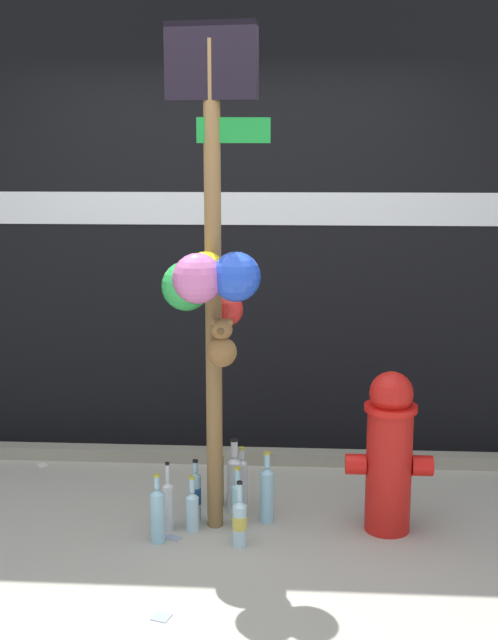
# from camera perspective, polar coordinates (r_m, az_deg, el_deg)

# --- Properties ---
(ground_plane) EXTENTS (14.00, 14.00, 0.00)m
(ground_plane) POSITION_cam_1_polar(r_m,az_deg,el_deg) (4.12, -2.89, -16.18)
(ground_plane) COLOR #ADA899
(building_wall) EXTENTS (10.00, 0.21, 3.24)m
(building_wall) POSITION_cam_1_polar(r_m,az_deg,el_deg) (5.29, -1.07, 8.21)
(building_wall) COLOR black
(building_wall) RESTS_ON ground_plane
(curb_strip) EXTENTS (8.00, 0.12, 0.08)m
(curb_strip) POSITION_cam_1_polar(r_m,az_deg,el_deg) (5.27, -1.33, -9.42)
(curb_strip) COLOR gray
(curb_strip) RESTS_ON ground_plane
(memorial_post) EXTENTS (0.55, 0.57, 2.52)m
(memorial_post) POSITION_cam_1_polar(r_m,az_deg,el_deg) (4.00, -2.75, 4.31)
(memorial_post) COLOR olive
(memorial_post) RESTS_ON ground_plane
(fire_hydrant) EXTENTS (0.44, 0.27, 0.85)m
(fire_hydrant) POSITION_cam_1_polar(r_m,az_deg,el_deg) (4.29, 9.74, -9.00)
(fire_hydrant) COLOR red
(fire_hydrant) RESTS_ON ground_plane
(bottle_0) EXTENTS (0.06, 0.06, 0.33)m
(bottle_0) POSITION_cam_1_polar(r_m,az_deg,el_deg) (4.35, -0.81, -12.61)
(bottle_0) COLOR #93CCE0
(bottle_0) RESTS_ON ground_plane
(bottle_1) EXTENTS (0.06, 0.06, 0.37)m
(bottle_1) POSITION_cam_1_polar(r_m,az_deg,el_deg) (4.36, -5.65, -12.62)
(bottle_1) COLOR silver
(bottle_1) RESTS_ON ground_plane
(bottle_2) EXTENTS (0.07, 0.07, 0.38)m
(bottle_2) POSITION_cam_1_polar(r_m,az_deg,el_deg) (4.61, -2.23, -10.87)
(bottle_2) COLOR #337038
(bottle_2) RESTS_ON ground_plane
(bottle_3) EXTENTS (0.06, 0.06, 0.35)m
(bottle_3) POSITION_cam_1_polar(r_m,az_deg,el_deg) (4.42, -3.73, -12.09)
(bottle_3) COLOR #93CCE0
(bottle_3) RESTS_ON ground_plane
(bottle_4) EXTENTS (0.07, 0.07, 0.36)m
(bottle_4) POSITION_cam_1_polar(r_m,az_deg,el_deg) (4.23, -6.38, -13.26)
(bottle_4) COLOR #93CCE0
(bottle_4) RESTS_ON ground_plane
(bottle_5) EXTENTS (0.07, 0.07, 0.34)m
(bottle_5) POSITION_cam_1_polar(r_m,az_deg,el_deg) (4.18, -0.65, -13.85)
(bottle_5) COLOR #B2DBEA
(bottle_5) RESTS_ON ground_plane
(bottle_6) EXTENTS (0.07, 0.07, 0.39)m
(bottle_6) POSITION_cam_1_polar(r_m,az_deg,el_deg) (4.42, 1.26, -11.91)
(bottle_6) COLOR #93CCE0
(bottle_6) RESTS_ON ground_plane
(bottle_7) EXTENTS (0.06, 0.06, 0.33)m
(bottle_7) POSITION_cam_1_polar(r_m,az_deg,el_deg) (4.63, -0.51, -11.06)
(bottle_7) COLOR silver
(bottle_7) RESTS_ON ground_plane
(bottle_8) EXTENTS (0.08, 0.08, 0.42)m
(bottle_8) POSITION_cam_1_polar(r_m,az_deg,el_deg) (4.52, -1.02, -11.19)
(bottle_8) COLOR silver
(bottle_8) RESTS_ON ground_plane
(bottle_9) EXTENTS (0.07, 0.07, 0.29)m
(bottle_9) POSITION_cam_1_polar(r_m,az_deg,el_deg) (4.35, -3.98, -12.99)
(bottle_9) COLOR #B2DBEA
(bottle_9) RESTS_ON ground_plane
(litter_0) EXTENTS (0.09, 0.09, 0.01)m
(litter_0) POSITION_cam_1_polar(r_m,az_deg,el_deg) (3.68, -6.12, -19.84)
(litter_0) COLOR #8C99B2
(litter_0) RESTS_ON ground_plane
(litter_1) EXTENTS (0.10, 0.09, 0.01)m
(litter_1) POSITION_cam_1_polar(r_m,az_deg,el_deg) (4.32, -5.32, -14.82)
(litter_1) COLOR #8C99B2
(litter_1) RESTS_ON ground_plane
(litter_2) EXTENTS (0.08, 0.09, 0.01)m
(litter_2) POSITION_cam_1_polar(r_m,az_deg,el_deg) (5.38, -14.17, -9.76)
(litter_2) COLOR silver
(litter_2) RESTS_ON ground_plane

